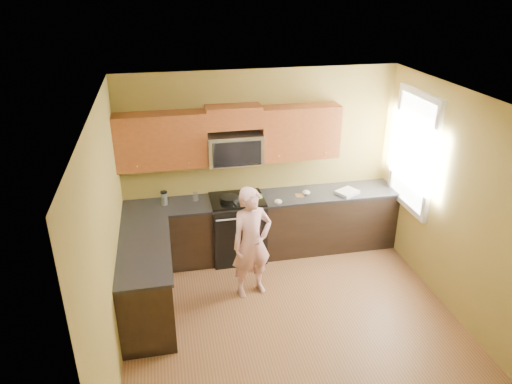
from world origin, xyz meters
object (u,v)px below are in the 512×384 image
object	(u,v)px
stove	(238,228)
frying_pan	(230,201)
butter_tub	(259,199)
woman	(252,243)
microwave	(235,163)
travel_mug	(165,204)

from	to	relation	value
stove	frying_pan	xyz separation A→B (m)	(-0.11, -0.05, 0.47)
frying_pan	butter_tub	world-z (taller)	frying_pan
butter_tub	woman	bearing A→B (deg)	-107.25
microwave	woman	distance (m)	1.26
frying_pan	microwave	bearing A→B (deg)	46.94
stove	woman	world-z (taller)	woman
microwave	frying_pan	distance (m)	0.54
butter_tub	travel_mug	distance (m)	1.33
woman	travel_mug	world-z (taller)	woman
travel_mug	frying_pan	bearing A→B (deg)	-7.84
woman	butter_tub	bearing A→B (deg)	57.84
woman	butter_tub	size ratio (longest dim) A/B	13.58
woman	butter_tub	distance (m)	0.96
woman	frying_pan	distance (m)	0.90
woman	stove	bearing A→B (deg)	77.11
travel_mug	stove	bearing A→B (deg)	-4.09
woman	frying_pan	size ratio (longest dim) A/B	3.12
frying_pan	travel_mug	bearing A→B (deg)	161.03
woman	frying_pan	xyz separation A→B (m)	(-0.14, 0.87, 0.20)
stove	butter_tub	size ratio (longest dim) A/B	8.60
microwave	butter_tub	distance (m)	0.63
woman	travel_mug	xyz separation A→B (m)	(-1.05, 0.99, 0.17)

